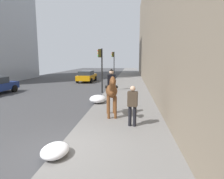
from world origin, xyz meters
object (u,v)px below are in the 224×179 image
at_px(pedestrian_greeting, 133,103).
at_px(car_mid_lane, 87,76).
at_px(mounted_horse_near, 112,90).
at_px(traffic_light_near_curb, 101,63).
at_px(traffic_light_far_curb, 113,61).

height_order(pedestrian_greeting, car_mid_lane, pedestrian_greeting).
bearing_deg(mounted_horse_near, traffic_light_near_curb, -176.56).
distance_m(mounted_horse_near, pedestrian_greeting, 1.70).
bearing_deg(traffic_light_far_curb, pedestrian_greeting, -172.41).
relative_size(traffic_light_near_curb, traffic_light_far_curb, 0.95).
xyz_separation_m(pedestrian_greeting, traffic_light_near_curb, (8.73, 2.70, 1.46)).
bearing_deg(traffic_light_near_curb, mounted_horse_near, -167.13).
bearing_deg(traffic_light_far_curb, traffic_light_near_curb, -179.91).
relative_size(mounted_horse_near, traffic_light_near_curb, 0.61).
relative_size(pedestrian_greeting, car_mid_lane, 0.38).
height_order(pedestrian_greeting, traffic_light_near_curb, traffic_light_near_curb).
xyz_separation_m(pedestrian_greeting, traffic_light_far_curb, (20.39, 2.72, 1.57)).
bearing_deg(mounted_horse_near, car_mid_lane, -172.02).
xyz_separation_m(mounted_horse_near, traffic_light_near_curb, (7.40, 1.69, 1.13)).
relative_size(mounted_horse_near, car_mid_lane, 0.52).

